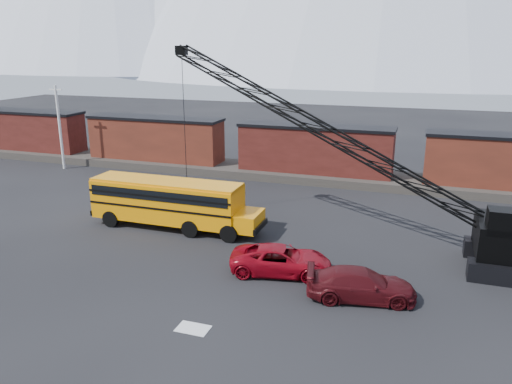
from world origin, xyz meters
TOP-DOWN VIEW (x-y plane):
  - ground at (0.00, 0.00)m, footprint 160.00×160.00m
  - gravel_berm at (0.00, 22.00)m, footprint 120.00×5.00m
  - boxcar_west_far at (-32.00, 22.00)m, footprint 13.70×3.10m
  - boxcar_west_near at (-16.00, 22.00)m, footprint 13.70×3.10m
  - boxcar_mid at (0.00, 22.00)m, footprint 13.70×3.10m
  - utility_pole at (-24.00, 18.00)m, footprint 1.40×0.24m
  - snow_patch at (0.50, -4.00)m, footprint 1.40×0.90m
  - school_bus at (-6.13, 6.68)m, footprint 11.65×2.65m
  - red_pickup at (2.53, 2.43)m, footprint 5.66×3.39m
  - maroon_suv at (6.88, 0.95)m, footprint 5.43×3.07m
  - crawler_crane at (3.78, 8.03)m, footprint 24.14×5.47m

SIDE VIEW (x-z plane):
  - ground at x=0.00m, z-range 0.00..0.00m
  - snow_patch at x=0.50m, z-range 0.00..0.02m
  - gravel_berm at x=0.00m, z-range 0.00..0.70m
  - red_pickup at x=2.53m, z-range 0.00..1.47m
  - maroon_suv at x=6.88m, z-range 0.00..1.48m
  - school_bus at x=-6.13m, z-range 0.20..3.39m
  - boxcar_west_far at x=-32.00m, z-range 0.68..4.85m
  - boxcar_west_near at x=-16.00m, z-range 0.68..4.85m
  - boxcar_mid at x=0.00m, z-range 0.68..4.85m
  - utility_pole at x=-24.00m, z-range 0.15..8.15m
  - crawler_crane at x=3.78m, z-range 0.69..12.45m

